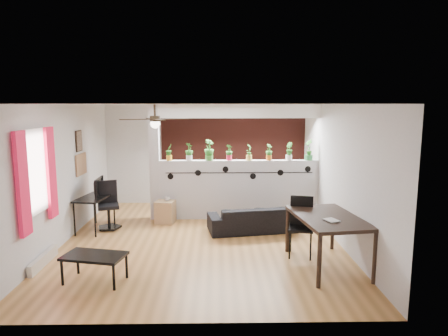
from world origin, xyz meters
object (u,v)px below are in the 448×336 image
at_px(potted_plant_1, 189,151).
at_px(folding_chair, 301,221).
at_px(potted_plant_0, 169,152).
at_px(potted_plant_3, 229,152).
at_px(coffee_table, 94,258).
at_px(potted_plant_7, 309,149).
at_px(potted_plant_4, 249,151).
at_px(cup, 167,199).
at_px(cube_shelf, 165,212).
at_px(office_chair, 108,208).
at_px(potted_plant_6, 289,151).
at_px(potted_plant_5, 269,152).
at_px(ceiling_fan, 155,121).
at_px(sofa, 252,219).
at_px(computer_desk, 94,200).
at_px(dining_table, 328,222).
at_px(potted_plant_2, 209,149).

bearing_deg(potted_plant_1, folding_chair, -47.46).
bearing_deg(potted_plant_0, potted_plant_3, -0.00).
bearing_deg(potted_plant_1, coffee_table, -109.55).
height_order(potted_plant_3, potted_plant_7, potted_plant_7).
height_order(potted_plant_4, cup, potted_plant_4).
xyz_separation_m(potted_plant_1, potted_plant_3, (0.90, -0.00, -0.02)).
height_order(cube_shelf, office_chair, office_chair).
relative_size(potted_plant_6, cup, 3.35).
height_order(potted_plant_6, coffee_table, potted_plant_6).
xyz_separation_m(potted_plant_5, office_chair, (-3.47, -0.73, -1.11)).
bearing_deg(ceiling_fan, folding_chair, -10.48).
height_order(sofa, cube_shelf, sofa).
bearing_deg(computer_desk, sofa, -2.45).
distance_m(computer_desk, dining_table, 4.75).
relative_size(potted_plant_1, potted_plant_7, 0.83).
height_order(potted_plant_3, potted_plant_4, potted_plant_4).
distance_m(dining_table, coffee_table, 3.63).
xyz_separation_m(potted_plant_7, coffee_table, (-3.89, -3.32, -1.23)).
bearing_deg(potted_plant_4, potted_plant_6, 0.00).
xyz_separation_m(potted_plant_2, potted_plant_6, (1.81, 0.00, -0.03)).
bearing_deg(potted_plant_2, office_chair, -160.86).
distance_m(dining_table, folding_chair, 0.64).
distance_m(ceiling_fan, potted_plant_5, 3.00).
bearing_deg(office_chair, potted_plant_1, 23.81).
height_order(potted_plant_5, sofa, potted_plant_5).
height_order(potted_plant_1, potted_plant_5, potted_plant_1).
xyz_separation_m(potted_plant_2, dining_table, (1.94, -2.81, -0.85)).
relative_size(potted_plant_4, potted_plant_7, 0.79).
distance_m(potted_plant_6, computer_desk, 4.36).
relative_size(ceiling_fan, office_chair, 1.20).
xyz_separation_m(potted_plant_1, coffee_table, (-1.18, -3.32, -1.19)).
bearing_deg(potted_plant_6, potted_plant_2, 180.00).
distance_m(potted_plant_4, office_chair, 3.30).
distance_m(ceiling_fan, folding_chair, 3.11).
xyz_separation_m(potted_plant_6, cube_shelf, (-2.78, -0.34, -1.32)).
bearing_deg(potted_plant_0, folding_chair, -41.86).
distance_m(computer_desk, folding_chair, 4.26).
distance_m(folding_chair, coffee_table, 3.44).
distance_m(cube_shelf, folding_chair, 3.27).
bearing_deg(folding_chair, cup, 142.93).
xyz_separation_m(cup, computer_desk, (-1.45, -0.48, 0.10)).
bearing_deg(office_chair, potted_plant_2, 19.14).
bearing_deg(cup, potted_plant_0, 86.32).
height_order(potted_plant_1, dining_table, potted_plant_1).
bearing_deg(cup, coffee_table, -103.33).
height_order(potted_plant_7, sofa, potted_plant_7).
bearing_deg(potted_plant_7, potted_plant_4, -180.00).
height_order(potted_plant_6, cube_shelf, potted_plant_6).
xyz_separation_m(potted_plant_1, cube_shelf, (-0.52, -0.34, -1.32)).
relative_size(potted_plant_5, office_chair, 0.37).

